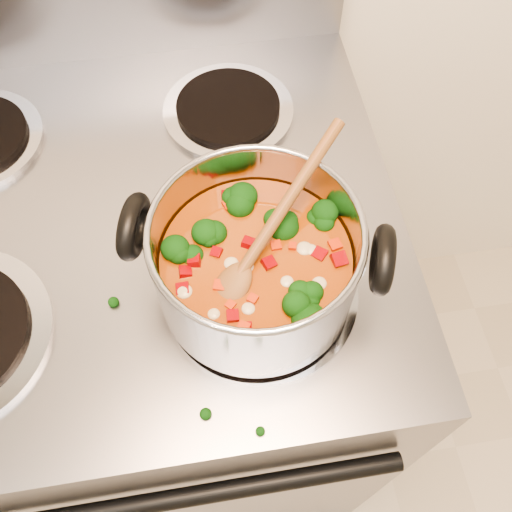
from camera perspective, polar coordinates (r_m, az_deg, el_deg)
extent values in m
cube|color=gray|center=(1.18, -9.72, -8.42)|extent=(0.77, 0.67, 0.92)
cube|color=gray|center=(0.95, -16.32, 22.71)|extent=(0.77, 0.03, 0.16)
cylinder|color=black|center=(0.76, -11.79, -23.23)|extent=(0.65, 0.02, 0.02)
cylinder|color=#A5A5AD|center=(0.69, 0.54, -3.70)|extent=(0.23, 0.23, 0.01)
cylinder|color=black|center=(0.68, 0.54, -3.41)|extent=(0.18, 0.18, 0.01)
cylinder|color=#A5A5AD|center=(0.87, -2.79, 14.31)|extent=(0.19, 0.19, 0.01)
cylinder|color=black|center=(0.86, -2.81, 14.68)|extent=(0.15, 0.15, 0.01)
cylinder|color=#A5A5AD|center=(0.63, 0.00, -0.52)|extent=(0.23, 0.23, 0.12)
torus|color=#A5A5AD|center=(0.57, 0.00, 2.49)|extent=(0.23, 0.23, 0.01)
cylinder|color=#89360C|center=(0.65, 0.00, -1.63)|extent=(0.21, 0.21, 0.07)
torus|color=black|center=(0.62, -12.12, 2.91)|extent=(0.04, 0.08, 0.08)
torus|color=black|center=(0.60, 12.53, -0.34)|extent=(0.04, 0.08, 0.08)
ellipsoid|color=black|center=(0.65, -3.77, 5.02)|extent=(0.04, 0.04, 0.03)
ellipsoid|color=black|center=(0.62, 7.04, 0.14)|extent=(0.04, 0.04, 0.03)
ellipsoid|color=black|center=(0.61, -5.97, -1.65)|extent=(0.04, 0.04, 0.03)
ellipsoid|color=black|center=(0.64, 2.45, 3.84)|extent=(0.04, 0.04, 0.03)
ellipsoid|color=black|center=(0.64, 2.50, 3.42)|extent=(0.04, 0.04, 0.03)
ellipsoid|color=black|center=(0.66, -3.19, 5.95)|extent=(0.04, 0.04, 0.03)
ellipsoid|color=black|center=(0.59, 2.93, -5.38)|extent=(0.04, 0.04, 0.03)
ellipsoid|color=maroon|center=(0.62, -3.50, 0.00)|extent=(0.01, 0.01, 0.01)
ellipsoid|color=maroon|center=(0.58, -1.15, -6.47)|extent=(0.01, 0.01, 0.01)
ellipsoid|color=maroon|center=(0.65, 3.95, 4.94)|extent=(0.01, 0.01, 0.01)
ellipsoid|color=maroon|center=(0.59, 2.12, -5.73)|extent=(0.01, 0.01, 0.01)
ellipsoid|color=maroon|center=(0.58, -1.58, -7.12)|extent=(0.01, 0.01, 0.01)
ellipsoid|color=maroon|center=(0.63, 5.53, 1.99)|extent=(0.01, 0.01, 0.01)
ellipsoid|color=maroon|center=(0.59, -0.34, -5.38)|extent=(0.01, 0.01, 0.01)
ellipsoid|color=maroon|center=(0.64, 3.71, 3.08)|extent=(0.01, 0.01, 0.01)
ellipsoid|color=maroon|center=(0.64, 3.67, 3.18)|extent=(0.01, 0.01, 0.01)
ellipsoid|color=maroon|center=(0.65, -5.67, 4.35)|extent=(0.01, 0.01, 0.01)
ellipsoid|color=maroon|center=(0.61, 6.85, -1.67)|extent=(0.01, 0.01, 0.01)
ellipsoid|color=#AA2709|center=(0.58, -2.10, -6.95)|extent=(0.01, 0.01, 0.01)
ellipsoid|color=#AA2709|center=(0.63, -3.58, 1.69)|extent=(0.01, 0.01, 0.01)
ellipsoid|color=#AA2709|center=(0.62, 7.23, 0.18)|extent=(0.01, 0.01, 0.01)
ellipsoid|color=#AA2709|center=(0.61, -3.70, -1.76)|extent=(0.01, 0.01, 0.01)
ellipsoid|color=#AA2709|center=(0.62, 3.68, 0.29)|extent=(0.01, 0.01, 0.01)
ellipsoid|color=#AA2709|center=(0.58, 2.30, -6.92)|extent=(0.01, 0.01, 0.01)
ellipsoid|color=#AA2709|center=(0.61, -2.19, -1.28)|extent=(0.01, 0.01, 0.01)
ellipsoid|color=#AA2709|center=(0.62, -1.61, 1.04)|extent=(0.01, 0.01, 0.01)
ellipsoid|color=#AA2709|center=(0.65, 4.22, 4.38)|extent=(0.01, 0.01, 0.01)
ellipsoid|color=tan|center=(0.59, -2.66, -5.52)|extent=(0.02, 0.02, 0.01)
ellipsoid|color=tan|center=(0.59, -1.73, -5.30)|extent=(0.02, 0.02, 0.01)
ellipsoid|color=tan|center=(0.65, -0.62, 5.01)|extent=(0.02, 0.02, 0.01)
ellipsoid|color=tan|center=(0.61, -0.62, -0.74)|extent=(0.02, 0.02, 0.01)
ellipsoid|color=tan|center=(0.60, -0.52, -2.16)|extent=(0.02, 0.02, 0.01)
ellipsoid|color=tan|center=(0.61, -5.19, -1.46)|extent=(0.02, 0.02, 0.01)
ellipsoid|color=tan|center=(0.64, -5.54, 2.69)|extent=(0.02, 0.02, 0.01)
ellipsoid|color=tan|center=(0.65, 3.58, 4.50)|extent=(0.02, 0.02, 0.01)
ellipsoid|color=tan|center=(0.61, 0.63, -1.57)|extent=(0.02, 0.02, 0.01)
ellipsoid|color=brown|center=(0.60, -2.51, -3.16)|extent=(0.07, 0.07, 0.04)
cylinder|color=brown|center=(0.61, 3.04, 5.28)|extent=(0.15, 0.16, 0.09)
ellipsoid|color=black|center=(0.72, 12.80, -1.73)|extent=(0.01, 0.01, 0.01)
ellipsoid|color=black|center=(0.74, 12.25, 1.33)|extent=(0.01, 0.01, 0.01)
ellipsoid|color=black|center=(0.64, 1.58, -16.40)|extent=(0.01, 0.01, 0.01)
ellipsoid|color=black|center=(0.78, 0.45, 7.75)|extent=(0.01, 0.01, 0.01)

